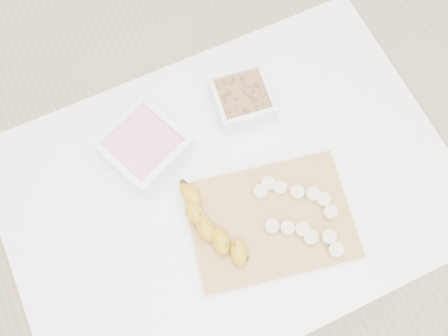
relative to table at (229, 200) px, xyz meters
name	(u,v)px	position (x,y,z in m)	size (l,w,h in m)	color
ground	(227,248)	(0.00, 0.00, -0.65)	(3.50, 3.50, 0.00)	#C6AD89
table	(229,200)	(0.00, 0.00, 0.00)	(1.00, 0.70, 0.75)	white
bowl_yogurt	(145,147)	(-0.14, 0.16, 0.13)	(0.21, 0.21, 0.07)	white
bowl_granola	(242,99)	(0.12, 0.18, 0.13)	(0.15, 0.15, 0.06)	white
cutting_board	(271,220)	(0.05, -0.11, 0.10)	(0.35, 0.25, 0.01)	tan
banana	(213,227)	(-0.07, -0.07, 0.13)	(0.06, 0.21, 0.04)	#B88B17
banana_slices	(300,213)	(0.11, -0.12, 0.12)	(0.16, 0.22, 0.02)	beige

